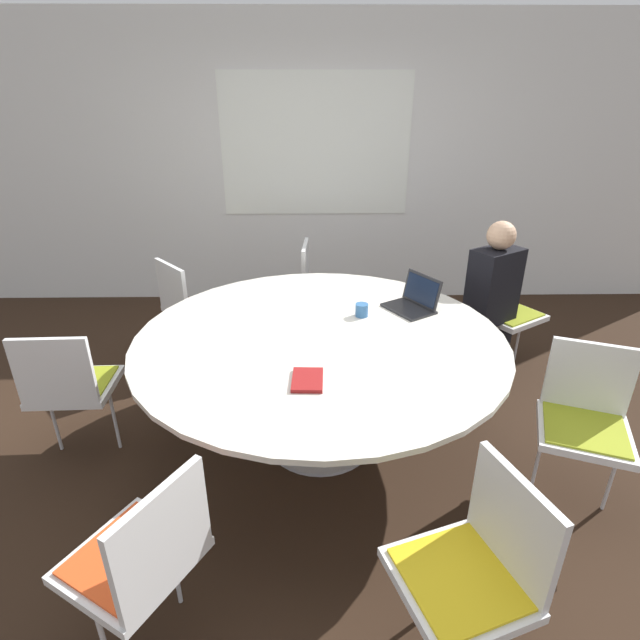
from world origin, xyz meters
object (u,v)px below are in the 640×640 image
(spiral_notebook, at_px, (307,380))
(coffee_cup, at_px, (362,310))
(chair_0, at_px, (503,304))
(chair_3, at_px, (69,382))
(chair_1, at_px, (320,283))
(laptop, at_px, (414,301))
(chair_2, at_px, (189,303))
(chair_4, at_px, (142,553))
(chair_6, at_px, (586,414))
(person_0, at_px, (495,290))
(chair_5, at_px, (476,563))

(spiral_notebook, bearing_deg, coffee_cup, 66.36)
(chair_0, xyz_separation_m, coffee_cup, (-1.18, -0.71, 0.27))
(coffee_cup, bearing_deg, chair_3, -167.35)
(chair_3, xyz_separation_m, spiral_notebook, (1.37, -0.38, 0.24))
(chair_1, xyz_separation_m, laptop, (0.58, -1.06, 0.28))
(chair_2, relative_size, chair_3, 1.00)
(chair_1, height_order, coffee_cup, chair_1)
(chair_2, distance_m, chair_4, 2.34)
(chair_2, bearing_deg, chair_6, 16.29)
(laptop, bearing_deg, chair_0, 93.79)
(chair_4, bearing_deg, coffee_cup, -0.83)
(laptop, height_order, coffee_cup, laptop)
(chair_0, bearing_deg, chair_1, -50.11)
(person_0, bearing_deg, chair_4, 14.68)
(chair_0, height_order, chair_4, same)
(person_0, height_order, coffee_cup, person_0)
(chair_5, distance_m, spiral_notebook, 1.07)
(chair_0, bearing_deg, chair_3, -11.19)
(chair_0, bearing_deg, coffee_cup, -0.87)
(chair_1, bearing_deg, chair_5, 14.06)
(chair_3, xyz_separation_m, chair_6, (2.80, -0.35, 0.00))
(chair_4, relative_size, person_0, 0.71)
(coffee_cup, bearing_deg, person_0, 26.70)
(chair_6, bearing_deg, laptop, -26.83)
(chair_1, height_order, laptop, laptop)
(chair_3, xyz_separation_m, coffee_cup, (1.70, 0.38, 0.27))
(chair_5, bearing_deg, spiral_notebook, 16.43)
(laptop, bearing_deg, chair_4, -69.50)
(chair_0, bearing_deg, spiral_notebook, 12.32)
(chair_3, bearing_deg, laptop, 11.76)
(coffee_cup, bearing_deg, chair_0, 31.07)
(chair_4, height_order, coffee_cup, chair_4)
(chair_5, distance_m, person_0, 2.26)
(chair_3, bearing_deg, chair_5, -33.73)
(chair_0, bearing_deg, chair_2, -33.28)
(chair_2, distance_m, chair_6, 2.80)
(chair_2, distance_m, spiral_notebook, 1.81)
(spiral_notebook, bearing_deg, chair_2, 121.43)
(chair_2, height_order, chair_6, same)
(person_0, height_order, laptop, person_0)
(chair_0, relative_size, chair_3, 1.00)
(chair_3, bearing_deg, coffee_cup, 10.85)
(chair_3, height_order, laptop, laptop)
(person_0, relative_size, coffee_cup, 15.02)
(chair_1, xyz_separation_m, chair_6, (1.34, -1.90, 0.00))
(chair_2, bearing_deg, chair_0, 47.23)
(chair_1, bearing_deg, coffee_cup, 15.22)
(chair_3, distance_m, chair_4, 1.40)
(chair_2, distance_m, coffee_cup, 1.51)
(person_0, bearing_deg, chair_1, -59.75)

